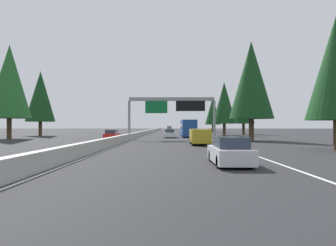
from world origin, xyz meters
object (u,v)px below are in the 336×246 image
(conifer_right_far, at_px, (243,104))
(sedan_mid_right, at_px, (230,152))
(conifer_right_mid, at_px, (224,103))
(conifer_left_mid, at_px, (40,96))
(minivan_distant_b, at_px, (200,136))
(conifer_right_distant, at_px, (213,111))
(conifer_right_near, at_px, (251,80))
(conifer_left_near, at_px, (9,81))
(bus_distant_a, at_px, (188,128))
(sign_gantry_overhead, at_px, (173,106))
(pickup_mid_left, at_px, (169,128))
(oncoming_near, at_px, (112,135))
(sedan_far_left, at_px, (170,134))

(conifer_right_far, bearing_deg, sedan_mid_right, 165.71)
(conifer_right_mid, height_order, conifer_left_mid, conifer_left_mid)
(minivan_distant_b, relative_size, conifer_right_distant, 0.45)
(conifer_right_far, distance_m, conifer_right_distant, 22.21)
(conifer_right_near, xyz_separation_m, conifer_right_mid, (23.25, -0.41, -1.40))
(conifer_right_near, height_order, conifer_left_near, conifer_left_near)
(minivan_distant_b, relative_size, bus_distant_a, 0.43)
(minivan_distant_b, height_order, conifer_right_near, conifer_right_near)
(sign_gantry_overhead, bearing_deg, bus_distant_a, -12.78)
(pickup_mid_left, relative_size, oncoming_near, 1.27)
(pickup_mid_left, relative_size, conifer_right_mid, 0.49)
(conifer_right_far, height_order, conifer_right_distant, conifer_right_far)
(sedan_mid_right, relative_size, oncoming_near, 1.00)
(sedan_far_left, distance_m, pickup_mid_left, 77.68)
(conifer_right_distant, bearing_deg, oncoming_near, 155.89)
(conifer_right_far, relative_size, conifer_left_near, 0.80)
(pickup_mid_left, distance_m, conifer_right_near, 88.87)
(minivan_distant_b, xyz_separation_m, conifer_left_near, (13.96, 28.19, 7.98))
(sedan_mid_right, bearing_deg, conifer_left_mid, 33.31)
(sign_gantry_overhead, xyz_separation_m, conifer_left_near, (2.96, 25.38, 4.03))
(pickup_mid_left, bearing_deg, minivan_distant_b, -177.82)
(bus_distant_a, bearing_deg, pickup_mid_left, 3.01)
(sign_gantry_overhead, height_order, conifer_right_distant, conifer_right_distant)
(bus_distant_a, relative_size, conifer_right_near, 0.84)
(sedan_mid_right, distance_m, conifer_left_near, 42.41)
(oncoming_near, relative_size, conifer_right_far, 0.38)
(bus_distant_a, bearing_deg, sedan_far_left, 144.85)
(sedan_far_left, height_order, bus_distant_a, bus_distant_a)
(conifer_left_mid, bearing_deg, bus_distant_a, -98.21)
(sign_gantry_overhead, xyz_separation_m, conifer_right_mid, (21.22, -11.19, 2.05))
(conifer_right_far, distance_m, conifer_left_mid, 45.17)
(minivan_distant_b, relative_size, oncoming_near, 1.14)
(sign_gantry_overhead, xyz_separation_m, conifer_right_far, (28.34, -17.04, 2.22))
(minivan_distant_b, xyz_separation_m, conifer_right_near, (8.97, -7.98, 7.40))
(conifer_right_mid, distance_m, conifer_right_distant, 28.95)
(conifer_right_far, bearing_deg, conifer_right_near, 168.35)
(conifer_left_mid, bearing_deg, pickup_mid_left, -20.68)
(oncoming_near, xyz_separation_m, conifer_right_near, (-3.32, -19.86, 7.67))
(oncoming_near, xyz_separation_m, conifer_left_near, (1.67, 16.30, 8.25))
(bus_distant_a, distance_m, conifer_left_near, 30.90)
(sedan_far_left, xyz_separation_m, conifer_right_near, (-10.10, -11.29, 7.67))
(pickup_mid_left, distance_m, conifer_left_mid, 73.56)
(bus_distant_a, bearing_deg, sign_gantry_overhead, 167.22)
(conifer_left_mid, bearing_deg, oncoming_near, -132.12)
(conifer_right_near, bearing_deg, conifer_right_far, -11.65)
(sign_gantry_overhead, relative_size, bus_distant_a, 1.10)
(conifer_left_near, bearing_deg, conifer_left_mid, 5.43)
(conifer_right_distant, relative_size, conifer_left_mid, 0.84)
(pickup_mid_left, height_order, conifer_left_near, conifer_left_near)
(sedan_mid_right, bearing_deg, oncoming_near, 22.28)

